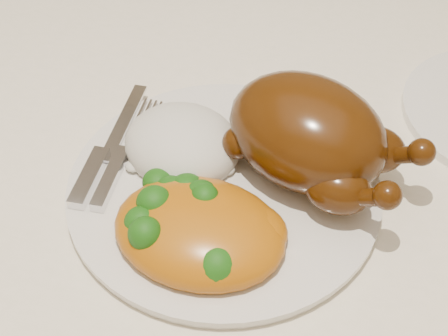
# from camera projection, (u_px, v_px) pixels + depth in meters

# --- Properties ---
(dining_table) EXTENTS (1.60, 0.90, 0.76)m
(dining_table) POSITION_uv_depth(u_px,v_px,m) (135.00, 189.00, 0.69)
(dining_table) COLOR brown
(dining_table) RESTS_ON floor
(tablecloth) EXTENTS (1.73, 1.03, 0.18)m
(tablecloth) POSITION_uv_depth(u_px,v_px,m) (127.00, 141.00, 0.64)
(tablecloth) COLOR white
(tablecloth) RESTS_ON dining_table
(dinner_plate) EXTENTS (0.30, 0.30, 0.01)m
(dinner_plate) POSITION_uv_depth(u_px,v_px,m) (224.00, 188.00, 0.54)
(dinner_plate) COLOR silver
(dinner_plate) RESTS_ON tablecloth
(roast_chicken) EXTENTS (0.19, 0.15, 0.09)m
(roast_chicken) POSITION_uv_depth(u_px,v_px,m) (311.00, 135.00, 0.52)
(roast_chicken) COLOR #4B2508
(roast_chicken) RESTS_ON dinner_plate
(rice_mound) EXTENTS (0.13, 0.12, 0.06)m
(rice_mound) POSITION_uv_depth(u_px,v_px,m) (182.00, 145.00, 0.56)
(rice_mound) COLOR silver
(rice_mound) RESTS_ON dinner_plate
(mac_and_cheese) EXTENTS (0.14, 0.11, 0.05)m
(mac_and_cheese) POSITION_uv_depth(u_px,v_px,m) (200.00, 229.00, 0.49)
(mac_and_cheese) COLOR #B7630B
(mac_and_cheese) RESTS_ON dinner_plate
(cutlery) EXTENTS (0.04, 0.16, 0.01)m
(cutlery) POSITION_uv_depth(u_px,v_px,m) (110.00, 159.00, 0.55)
(cutlery) COLOR silver
(cutlery) RESTS_ON dinner_plate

